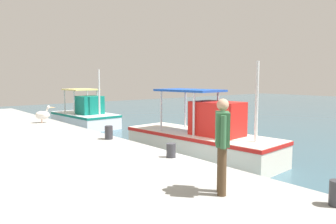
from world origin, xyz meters
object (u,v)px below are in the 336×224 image
object	(u,v)px
fishing_boat_nearest	(85,116)
fishing_boat_second	(202,139)
pelican	(43,114)
mooring_bollard_second	(171,150)
fisherman_standing	(222,141)
mooring_bollard_nearest	(109,133)

from	to	relation	value
fishing_boat_nearest	fishing_boat_second	xyz separation A→B (m)	(9.87, -0.05, 0.07)
pelican	mooring_bollard_second	world-z (taller)	pelican
fishing_boat_nearest	fisherman_standing	size ratio (longest dim) A/B	2.71
fishing_boat_nearest	mooring_bollard_nearest	bearing A→B (deg)	-19.95
fishing_boat_nearest	fishing_boat_second	size ratio (longest dim) A/B	0.75
fishing_boat_nearest	mooring_bollard_second	bearing A→B (deg)	-14.39
pelican	mooring_bollard_second	distance (m)	9.12
fishing_boat_second	fishing_boat_nearest	bearing A→B (deg)	179.73
fishing_boat_nearest	mooring_bollard_nearest	size ratio (longest dim) A/B	10.11
fishing_boat_second	mooring_bollard_second	bearing A→B (deg)	-60.02
fisherman_standing	mooring_bollard_second	size ratio (longest dim) A/B	4.63
fishing_boat_second	mooring_bollard_nearest	distance (m)	3.39
fishing_boat_second	mooring_bollard_nearest	world-z (taller)	fishing_boat_second
fishing_boat_nearest	fisherman_standing	world-z (taller)	fishing_boat_nearest
pelican	fisherman_standing	xyz separation A→B (m)	(11.80, -0.68, 0.58)
mooring_bollard_second	pelican	bearing A→B (deg)	-177.69
mooring_bollard_nearest	fishing_boat_nearest	bearing A→B (deg)	160.05
fishing_boat_nearest	fisherman_standing	bearing A→B (deg)	-15.73
fishing_boat_nearest	pelican	xyz separation A→B (m)	(2.45, -3.33, 0.56)
mooring_bollard_nearest	mooring_bollard_second	bearing A→B (deg)	0.00
pelican	fishing_boat_nearest	bearing A→B (deg)	126.32
fishing_boat_second	pelican	bearing A→B (deg)	-156.12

